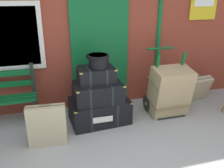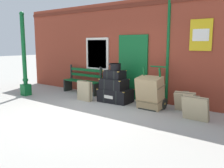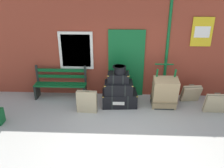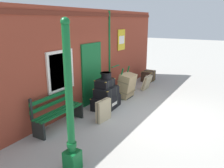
{
  "view_description": "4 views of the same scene",
  "coord_description": "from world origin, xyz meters",
  "px_view_note": "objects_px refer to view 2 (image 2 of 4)",
  "views": [
    {
      "loc": [
        -0.93,
        -1.95,
        2.16
      ],
      "look_at": [
        0.11,
        1.72,
        0.69
      ],
      "focal_mm": 38.43,
      "sensor_mm": 36.0,
      "label": 1
    },
    {
      "loc": [
        4.5,
        -4.36,
        1.83
      ],
      "look_at": [
        -0.31,
        1.82,
        0.54
      ],
      "focal_mm": 39.74,
      "sensor_mm": 36.0,
      "label": 2
    },
    {
      "loc": [
        -0.06,
        -4.37,
        3.35
      ],
      "look_at": [
        -0.34,
        1.94,
        0.57
      ],
      "focal_mm": 37.11,
      "sensor_mm": 36.0,
      "label": 3
    },
    {
      "loc": [
        -6.23,
        -2.04,
        2.85
      ],
      "look_at": [
        0.5,
        1.87,
        0.66
      ],
      "focal_mm": 36.78,
      "sensor_mm": 36.0,
      "label": 4
    }
  ],
  "objects_px": {
    "steamer_trunk_base": "(115,95)",
    "suitcase_umber": "(85,91)",
    "round_hatbox": "(115,66)",
    "large_brown_trunk": "(150,93)",
    "lamp_post": "(24,65)",
    "porters_trolley": "(153,99)",
    "platform_bench": "(83,81)",
    "suitcase_olive": "(195,109)",
    "steamer_trunk_top": "(115,74)",
    "steamer_trunk_middle": "(114,84)",
    "suitcase_tan": "(185,101)"
  },
  "relations": [
    {
      "from": "porters_trolley",
      "to": "large_brown_trunk",
      "type": "relative_size",
      "value": 1.26
    },
    {
      "from": "steamer_trunk_middle",
      "to": "steamer_trunk_top",
      "type": "relative_size",
      "value": 1.34
    },
    {
      "from": "platform_bench",
      "to": "steamer_trunk_middle",
      "type": "height_order",
      "value": "platform_bench"
    },
    {
      "from": "steamer_trunk_base",
      "to": "suitcase_umber",
      "type": "bearing_deg",
      "value": -152.86
    },
    {
      "from": "suitcase_umber",
      "to": "steamer_trunk_base",
      "type": "bearing_deg",
      "value": 27.14
    },
    {
      "from": "lamp_post",
      "to": "suitcase_umber",
      "type": "xyz_separation_m",
      "value": [
        2.23,
        0.69,
        -0.78
      ]
    },
    {
      "from": "platform_bench",
      "to": "large_brown_trunk",
      "type": "xyz_separation_m",
      "value": [
        3.13,
        -0.53,
        0.03
      ]
    },
    {
      "from": "round_hatbox",
      "to": "lamp_post",
      "type": "bearing_deg",
      "value": -159.95
    },
    {
      "from": "steamer_trunk_base",
      "to": "round_hatbox",
      "type": "relative_size",
      "value": 2.81
    },
    {
      "from": "steamer_trunk_top",
      "to": "suitcase_umber",
      "type": "relative_size",
      "value": 0.92
    },
    {
      "from": "steamer_trunk_base",
      "to": "platform_bench",
      "type": "bearing_deg",
      "value": 167.17
    },
    {
      "from": "suitcase_tan",
      "to": "suitcase_olive",
      "type": "xyz_separation_m",
      "value": [
        0.51,
        -0.65,
        0.02
      ]
    },
    {
      "from": "platform_bench",
      "to": "round_hatbox",
      "type": "height_order",
      "value": "round_hatbox"
    },
    {
      "from": "suitcase_olive",
      "to": "steamer_trunk_base",
      "type": "bearing_deg",
      "value": 172.02
    },
    {
      "from": "steamer_trunk_base",
      "to": "large_brown_trunk",
      "type": "bearing_deg",
      "value": -4.99
    },
    {
      "from": "steamer_trunk_top",
      "to": "large_brown_trunk",
      "type": "distance_m",
      "value": 1.4
    },
    {
      "from": "lamp_post",
      "to": "suitcase_umber",
      "type": "relative_size",
      "value": 4.33
    },
    {
      "from": "steamer_trunk_base",
      "to": "suitcase_tan",
      "type": "bearing_deg",
      "value": 7.37
    },
    {
      "from": "steamer_trunk_top",
      "to": "porters_trolley",
      "type": "bearing_deg",
      "value": 2.18
    },
    {
      "from": "large_brown_trunk",
      "to": "suitcase_olive",
      "type": "relative_size",
      "value": 1.52
    },
    {
      "from": "large_brown_trunk",
      "to": "platform_bench",
      "type": "bearing_deg",
      "value": 170.36
    },
    {
      "from": "platform_bench",
      "to": "steamer_trunk_base",
      "type": "relative_size",
      "value": 1.52
    },
    {
      "from": "suitcase_olive",
      "to": "suitcase_umber",
      "type": "distance_m",
      "value": 3.57
    },
    {
      "from": "steamer_trunk_base",
      "to": "suitcase_umber",
      "type": "relative_size",
      "value": 1.58
    },
    {
      "from": "large_brown_trunk",
      "to": "suitcase_olive",
      "type": "distance_m",
      "value": 1.41
    },
    {
      "from": "steamer_trunk_top",
      "to": "round_hatbox",
      "type": "height_order",
      "value": "round_hatbox"
    },
    {
      "from": "lamp_post",
      "to": "large_brown_trunk",
      "type": "xyz_separation_m",
      "value": [
        4.42,
        1.04,
        -0.62
      ]
    },
    {
      "from": "platform_bench",
      "to": "suitcase_umber",
      "type": "distance_m",
      "value": 1.29
    },
    {
      "from": "steamer_trunk_base",
      "to": "suitcase_umber",
      "type": "height_order",
      "value": "suitcase_umber"
    },
    {
      "from": "large_brown_trunk",
      "to": "porters_trolley",
      "type": "bearing_deg",
      "value": 90.0
    },
    {
      "from": "steamer_trunk_base",
      "to": "steamer_trunk_middle",
      "type": "height_order",
      "value": "steamer_trunk_middle"
    },
    {
      "from": "platform_bench",
      "to": "steamer_trunk_top",
      "type": "xyz_separation_m",
      "value": [
        1.8,
        -0.4,
        0.43
      ]
    },
    {
      "from": "platform_bench",
      "to": "suitcase_olive",
      "type": "distance_m",
      "value": 4.58
    },
    {
      "from": "suitcase_tan",
      "to": "suitcase_umber",
      "type": "xyz_separation_m",
      "value": [
        -3.05,
        -0.74,
        0.04
      ]
    },
    {
      "from": "round_hatbox",
      "to": "large_brown_trunk",
      "type": "relative_size",
      "value": 0.4
    },
    {
      "from": "large_brown_trunk",
      "to": "suitcase_olive",
      "type": "xyz_separation_m",
      "value": [
        1.37,
        -0.26,
        -0.17
      ]
    },
    {
      "from": "suitcase_tan",
      "to": "suitcase_olive",
      "type": "relative_size",
      "value": 0.96
    },
    {
      "from": "platform_bench",
      "to": "steamer_trunk_middle",
      "type": "xyz_separation_m",
      "value": [
        1.81,
        -0.46,
        0.14
      ]
    },
    {
      "from": "steamer_trunk_top",
      "to": "large_brown_trunk",
      "type": "xyz_separation_m",
      "value": [
        1.33,
        -0.13,
        -0.4
      ]
    },
    {
      "from": "round_hatbox",
      "to": "porters_trolley",
      "type": "distance_m",
      "value": 1.55
    },
    {
      "from": "steamer_trunk_base",
      "to": "large_brown_trunk",
      "type": "relative_size",
      "value": 1.12
    },
    {
      "from": "round_hatbox",
      "to": "suitcase_tan",
      "type": "height_order",
      "value": "round_hatbox"
    },
    {
      "from": "steamer_trunk_top",
      "to": "platform_bench",
      "type": "bearing_deg",
      "value": 167.32
    },
    {
      "from": "large_brown_trunk",
      "to": "lamp_post",
      "type": "bearing_deg",
      "value": -166.79
    },
    {
      "from": "steamer_trunk_middle",
      "to": "steamer_trunk_top",
      "type": "distance_m",
      "value": 0.29
    },
    {
      "from": "suitcase_umber",
      "to": "porters_trolley",
      "type": "bearing_deg",
      "value": 13.51
    },
    {
      "from": "lamp_post",
      "to": "large_brown_trunk",
      "type": "distance_m",
      "value": 4.58
    },
    {
      "from": "platform_bench",
      "to": "steamer_trunk_base",
      "type": "xyz_separation_m",
      "value": [
        1.84,
        -0.42,
        -0.23
      ]
    },
    {
      "from": "steamer_trunk_middle",
      "to": "steamer_trunk_top",
      "type": "height_order",
      "value": "steamer_trunk_top"
    },
    {
      "from": "round_hatbox",
      "to": "porters_trolley",
      "type": "bearing_deg",
      "value": 3.24
    }
  ]
}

